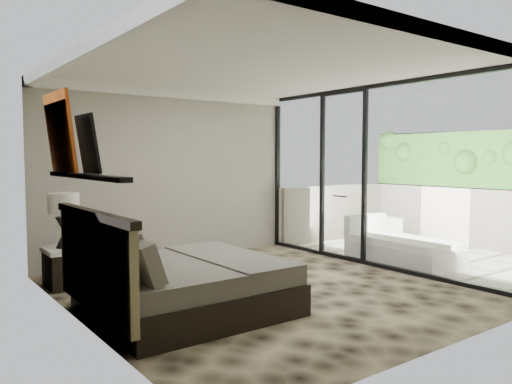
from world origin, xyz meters
TOP-DOWN VIEW (x-y plane):
  - floor at (0.00, 0.00)m, footprint 5.00×5.00m
  - ceiling at (0.00, 0.00)m, footprint 4.50×5.00m
  - back_wall at (0.00, 2.49)m, footprint 4.50×0.02m
  - left_wall at (-2.24, 0.00)m, footprint 0.02×5.00m
  - glass_wall at (2.25, 0.00)m, footprint 0.08×5.00m
  - terrace_slab at (3.75, 0.00)m, footprint 3.00×5.00m
  - parapet_far at (5.10, 0.00)m, footprint 0.30×5.00m
  - foliage_hedge at (5.10, 0.00)m, footprint 0.36×4.60m
  - picture_ledge at (-2.18, 0.10)m, footprint 0.12×2.20m
  - bed at (-1.30, -0.20)m, footprint 2.03×1.97m
  - nightstand at (-1.93, 1.65)m, footprint 0.69×0.69m
  - table_lamp at (-1.97, 1.65)m, footprint 0.39×0.39m
  - abstract_canvas at (-2.19, 0.90)m, footprint 0.13×0.90m
  - framed_print at (-2.14, 0.10)m, footprint 0.11×0.50m
  - ottoman at (3.99, 1.31)m, footprint 0.62×0.62m
  - lounger at (2.82, 0.03)m, footprint 0.98×1.83m

SIDE VIEW (x-z plane):
  - terrace_slab at x=3.75m, z-range -0.12..0.00m
  - floor at x=0.00m, z-range 0.00..0.00m
  - lounger at x=2.82m, z-range -0.13..0.57m
  - ottoman at x=3.99m, z-range 0.00..0.51m
  - nightstand at x=-1.93m, z-range 0.00..0.58m
  - bed at x=-1.30m, z-range -0.23..0.89m
  - parapet_far at x=5.10m, z-range 0.00..1.10m
  - table_lamp at x=-1.97m, z-range 0.62..1.33m
  - back_wall at x=0.00m, z-range 0.00..2.80m
  - left_wall at x=-2.24m, z-range 0.00..2.80m
  - glass_wall at x=2.25m, z-range 0.00..2.80m
  - picture_ledge at x=-2.18m, z-range 1.48..1.52m
  - foliage_hedge at x=5.10m, z-range 1.10..2.20m
  - framed_print at x=-2.14m, z-range 1.53..2.12m
  - abstract_canvas at x=-2.19m, z-range 1.53..2.42m
  - ceiling at x=0.00m, z-range 2.78..2.80m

